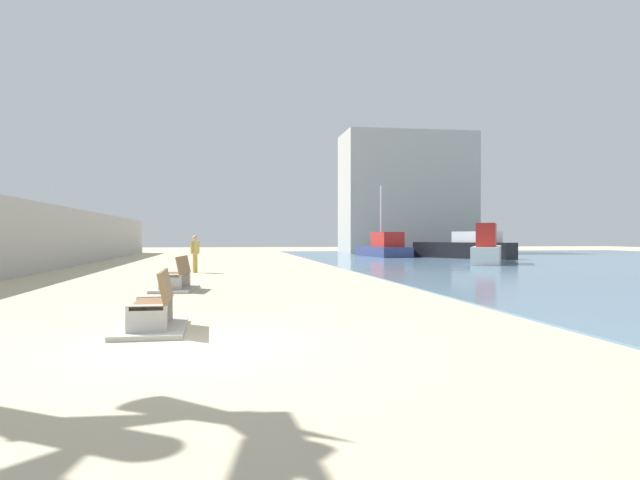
{
  "coord_description": "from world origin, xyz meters",
  "views": [
    {
      "loc": [
        0.48,
        -8.61,
        1.53
      ],
      "look_at": [
        3.66,
        11.44,
        1.41
      ],
      "focal_mm": 33.97,
      "sensor_mm": 36.0,
      "label": 1
    }
  ],
  "objects_px": {
    "bench_near": "(153,316)",
    "person_walking": "(195,251)",
    "bench_far": "(176,282)",
    "boat_distant": "(487,249)",
    "boat_far_left": "(465,248)",
    "boat_mid_bay": "(384,248)"
  },
  "relations": [
    {
      "from": "person_walking",
      "to": "boat_distant",
      "type": "distance_m",
      "value": 17.09
    },
    {
      "from": "bench_near",
      "to": "boat_far_left",
      "type": "height_order",
      "value": "boat_far_left"
    },
    {
      "from": "boat_distant",
      "to": "boat_mid_bay",
      "type": "bearing_deg",
      "value": 104.08
    },
    {
      "from": "boat_distant",
      "to": "person_walking",
      "type": "bearing_deg",
      "value": -158.62
    },
    {
      "from": "bench_near",
      "to": "boat_distant",
      "type": "height_order",
      "value": "boat_distant"
    },
    {
      "from": "person_walking",
      "to": "boat_mid_bay",
      "type": "distance_m",
      "value": 22.04
    },
    {
      "from": "boat_far_left",
      "to": "boat_mid_bay",
      "type": "bearing_deg",
      "value": 135.09
    },
    {
      "from": "boat_distant",
      "to": "boat_far_left",
      "type": "distance_m",
      "value": 7.25
    },
    {
      "from": "bench_far",
      "to": "boat_mid_bay",
      "type": "relative_size",
      "value": 0.32
    },
    {
      "from": "bench_near",
      "to": "person_walking",
      "type": "distance_m",
      "value": 15.92
    },
    {
      "from": "boat_far_left",
      "to": "boat_distant",
      "type": "bearing_deg",
      "value": -102.82
    },
    {
      "from": "boat_far_left",
      "to": "bench_near",
      "type": "bearing_deg",
      "value": -120.86
    },
    {
      "from": "bench_near",
      "to": "boat_mid_bay",
      "type": "xyz_separation_m",
      "value": [
        12.94,
        33.7,
        0.47
      ]
    },
    {
      "from": "person_walking",
      "to": "bench_far",
      "type": "bearing_deg",
      "value": -90.89
    },
    {
      "from": "bench_far",
      "to": "boat_far_left",
      "type": "bearing_deg",
      "value": 50.98
    },
    {
      "from": "boat_distant",
      "to": "boat_far_left",
      "type": "bearing_deg",
      "value": 77.18
    },
    {
      "from": "person_walking",
      "to": "boat_mid_bay",
      "type": "relative_size",
      "value": 0.23
    },
    {
      "from": "bench_near",
      "to": "boat_distant",
      "type": "bearing_deg",
      "value": 54.4
    },
    {
      "from": "person_walking",
      "to": "boat_far_left",
      "type": "relative_size",
      "value": 0.22
    },
    {
      "from": "person_walking",
      "to": "boat_distant",
      "type": "bearing_deg",
      "value": 21.38
    },
    {
      "from": "boat_far_left",
      "to": "bench_far",
      "type": "bearing_deg",
      "value": -129.02
    },
    {
      "from": "bench_near",
      "to": "person_walking",
      "type": "relative_size",
      "value": 1.34
    }
  ]
}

